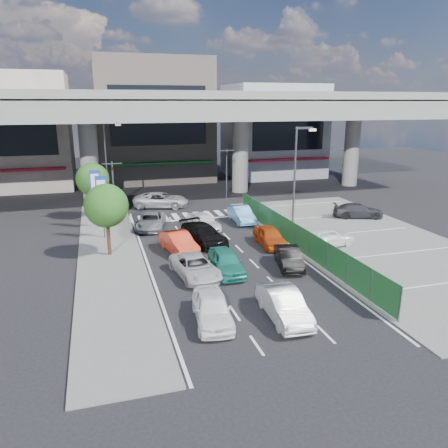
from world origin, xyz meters
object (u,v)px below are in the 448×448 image
object	(u,v)px
taxi_teal_mid	(226,262)
traffic_cone	(302,238)
kei_truck_front_right	(241,214)
hatch_white_back_mid	(284,305)
parked_sedan_dgrey	(358,211)
sedan_white_front_mid	(204,221)
sedan_black_mid	(204,234)
street_lamp_right	(297,170)
tree_far	(93,179)
taxi_orange_right	(270,236)
traffic_light_left	(113,177)
traffic_light_right	(227,161)
wagon_silver_front_left	(151,221)
tree_near	(106,206)
parked_sedan_white	(327,237)
hatch_black_mid_right	(289,258)
signboard_far	(96,191)
taxi_orange_left	(179,243)
sedan_white_mid_left	(195,267)
crossing_wagon_silver	(161,200)
van_white_back_left	(212,308)
street_lamp_left	(108,158)
signboard_near	(102,198)

from	to	relation	value
taxi_teal_mid	traffic_cone	world-z (taller)	taxi_teal_mid
taxi_teal_mid	kei_truck_front_right	size ratio (longest dim) A/B	1.00
hatch_white_back_mid	parked_sedan_dgrey	distance (m)	20.36
sedan_white_front_mid	traffic_cone	xyz separation A→B (m)	(5.94, -5.41, -0.28)
sedan_black_mid	parked_sedan_dgrey	xyz separation A→B (m)	(14.59, 3.11, -0.02)
taxi_teal_mid	street_lamp_right	bearing A→B (deg)	44.23
tree_far	hatch_white_back_mid	size ratio (longest dim) A/B	1.15
taxi_orange_right	traffic_cone	bearing A→B (deg)	1.69
traffic_light_left	traffic_light_right	world-z (taller)	same
hatch_white_back_mid	wagon_silver_front_left	distance (m)	17.31
traffic_light_right	sedan_white_front_mid	size ratio (longest dim) A/B	1.35
tree_near	parked_sedan_dgrey	distance (m)	21.67
tree_near	traffic_cone	size ratio (longest dim) A/B	7.54
wagon_silver_front_left	kei_truck_front_right	world-z (taller)	kei_truck_front_right
sedan_black_mid	parked_sedan_white	world-z (taller)	parked_sedan_white
hatch_black_mid_right	parked_sedan_dgrey	xyz separation A→B (m)	(10.72, 9.10, 0.06)
street_lamp_right	tree_far	size ratio (longest dim) A/B	1.67
signboard_far	sedan_white_front_mid	world-z (taller)	signboard_far
signboard_far	parked_sedan_dgrey	bearing A→B (deg)	-7.97
traffic_light_right	taxi_orange_left	bearing A→B (deg)	-117.22
sedan_white_mid_left	crossing_wagon_silver	xyz separation A→B (m)	(0.71, 17.85, 0.11)
kei_truck_front_right	parked_sedan_white	size ratio (longest dim) A/B	1.00
tree_far	taxi_teal_mid	world-z (taller)	tree_far
sedan_black_mid	sedan_white_mid_left	bearing A→B (deg)	-123.12
hatch_black_mid_right	sedan_black_mid	xyz separation A→B (m)	(-3.87, 5.99, 0.07)
taxi_teal_mid	kei_truck_front_right	distance (m)	11.45
van_white_back_left	wagon_silver_front_left	size ratio (longest dim) A/B	0.92
traffic_cone	sedan_white_mid_left	bearing A→B (deg)	-155.11
kei_truck_front_right	parked_sedan_dgrey	xyz separation A→B (m)	(10.15, -1.66, 0.01)
signboard_far	hatch_white_back_mid	size ratio (longest dim) A/B	1.12
signboard_far	sedan_white_front_mid	xyz separation A→B (m)	(8.03, -2.56, -2.41)
signboard_far	wagon_silver_front_left	world-z (taller)	signboard_far
sedan_white_mid_left	parked_sedan_white	world-z (taller)	parked_sedan_white
hatch_white_back_mid	sedan_white_front_mid	world-z (taller)	hatch_white_back_mid
traffic_light_left	taxi_orange_right	distance (m)	13.86
signboard_far	parked_sedan_white	distance (m)	17.96
sedan_white_front_mid	taxi_teal_mid	bearing A→B (deg)	-109.97
taxi_orange_right	parked_sedan_dgrey	size ratio (longest dim) A/B	0.93
traffic_light_left	signboard_far	distance (m)	1.93
hatch_black_mid_right	sedan_black_mid	distance (m)	7.13
taxi_teal_mid	taxi_orange_left	xyz separation A→B (m)	(-2.02, 4.35, 0.00)
signboard_far	sedan_black_mid	distance (m)	9.72
street_lamp_left	sedan_black_mid	world-z (taller)	street_lamp_left
hatch_white_back_mid	parked_sedan_white	bearing A→B (deg)	53.50
tree_near	hatch_white_back_mid	bearing A→B (deg)	-56.23
sedan_black_mid	kei_truck_front_right	bearing A→B (deg)	32.20
sedan_white_front_mid	traffic_cone	size ratio (longest dim) A/B	6.03
van_white_back_left	taxi_orange_left	xyz separation A→B (m)	(0.33, 9.92, 0.00)
kei_truck_front_right	sedan_white_mid_left	bearing A→B (deg)	-119.87
wagon_silver_front_left	signboard_near	bearing A→B (deg)	-140.53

